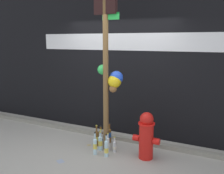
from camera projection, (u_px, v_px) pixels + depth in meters
name	position (u px, v px, depth m)	size (l,w,h in m)	color
ground_plane	(90.00, 156.00, 4.43)	(14.00, 14.00, 0.00)	#9E9B93
building_wall	(122.00, 44.00, 5.30)	(10.00, 0.21, 3.94)	black
curb_strip	(113.00, 136.00, 5.25)	(8.00, 0.12, 0.08)	gray
memorial_post	(110.00, 67.00, 4.45)	(0.51, 0.30, 2.86)	brown
fire_hydrant	(146.00, 135.00, 4.30)	(0.48, 0.29, 0.84)	red
bottle_0	(106.00, 148.00, 4.41)	(0.08, 0.08, 0.42)	#B2DBEA
bottle_1	(101.00, 137.00, 4.94)	(0.08, 0.08, 0.38)	brown
bottle_2	(108.00, 144.00, 4.63)	(0.06, 0.06, 0.35)	silver
bottle_3	(101.00, 140.00, 4.82)	(0.08, 0.08, 0.35)	silver
bottle_4	(115.00, 146.00, 4.59)	(0.06, 0.06, 0.30)	silver
bottle_5	(95.00, 146.00, 4.49)	(0.07, 0.07, 0.42)	#B2DBEA
bottle_6	(97.00, 138.00, 4.86)	(0.08, 0.08, 0.42)	brown
bottle_7	(109.00, 134.00, 5.01)	(0.07, 0.07, 0.41)	brown
bottle_8	(100.00, 143.00, 4.66)	(0.08, 0.08, 0.37)	#B2DBEA
litter_1	(89.00, 145.00, 4.91)	(0.08, 0.07, 0.01)	tan
litter_2	(60.00, 161.00, 4.25)	(0.14, 0.11, 0.01)	#8C99B2
litter_3	(108.00, 141.00, 5.10)	(0.09, 0.09, 0.01)	tan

